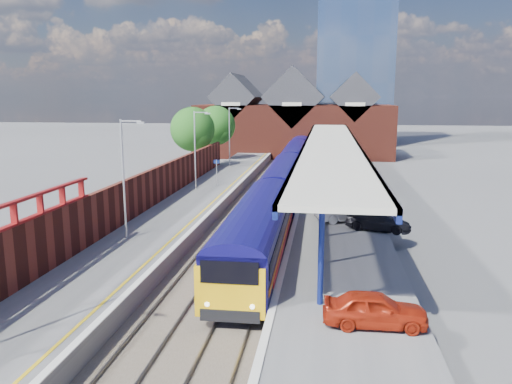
% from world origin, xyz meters
% --- Properties ---
extents(ground, '(240.00, 240.00, 0.00)m').
position_xyz_m(ground, '(0.00, 30.00, 0.00)').
color(ground, '#5B5B5E').
rests_on(ground, ground).
extents(ballast_bed, '(6.00, 76.00, 0.06)m').
position_xyz_m(ballast_bed, '(0.00, 20.00, 0.03)').
color(ballast_bed, '#473D33').
rests_on(ballast_bed, ground).
extents(rails, '(4.51, 76.00, 0.14)m').
position_xyz_m(rails, '(0.00, 20.00, 0.12)').
color(rails, slate).
rests_on(rails, ground).
extents(left_platform, '(5.00, 76.00, 1.00)m').
position_xyz_m(left_platform, '(-5.50, 20.00, 0.50)').
color(left_platform, '#565659').
rests_on(left_platform, ground).
extents(right_platform, '(6.00, 76.00, 1.00)m').
position_xyz_m(right_platform, '(6.00, 20.00, 0.50)').
color(right_platform, '#565659').
rests_on(right_platform, ground).
extents(coping_left, '(0.30, 76.00, 0.05)m').
position_xyz_m(coping_left, '(-3.15, 20.00, 1.02)').
color(coping_left, silver).
rests_on(coping_left, left_platform).
extents(coping_right, '(0.30, 76.00, 0.05)m').
position_xyz_m(coping_right, '(3.15, 20.00, 1.02)').
color(coping_right, silver).
rests_on(coping_right, right_platform).
extents(yellow_line, '(0.14, 76.00, 0.01)m').
position_xyz_m(yellow_line, '(-3.75, 20.00, 1.01)').
color(yellow_line, yellow).
rests_on(yellow_line, left_platform).
extents(train, '(2.96, 65.93, 3.45)m').
position_xyz_m(train, '(1.49, 29.72, 2.12)').
color(train, '#0E0B4F').
rests_on(train, ground).
extents(canopy, '(4.50, 52.00, 4.48)m').
position_xyz_m(canopy, '(5.48, 21.95, 5.25)').
color(canopy, navy).
rests_on(canopy, right_platform).
extents(lamp_post_b, '(1.48, 0.18, 7.00)m').
position_xyz_m(lamp_post_b, '(-6.36, 6.00, 4.99)').
color(lamp_post_b, '#A5A8AA').
rests_on(lamp_post_b, left_platform).
extents(lamp_post_c, '(1.48, 0.18, 7.00)m').
position_xyz_m(lamp_post_c, '(-6.36, 22.00, 4.99)').
color(lamp_post_c, '#A5A8AA').
rests_on(lamp_post_c, left_platform).
extents(lamp_post_d, '(1.48, 0.18, 7.00)m').
position_xyz_m(lamp_post_d, '(-6.36, 38.00, 4.99)').
color(lamp_post_d, '#A5A8AA').
rests_on(lamp_post_d, left_platform).
extents(platform_sign, '(0.55, 0.08, 2.50)m').
position_xyz_m(platform_sign, '(-5.00, 24.00, 2.69)').
color(platform_sign, '#A5A8AA').
rests_on(platform_sign, left_platform).
extents(brick_wall, '(0.35, 50.00, 3.86)m').
position_xyz_m(brick_wall, '(-8.10, 13.54, 2.45)').
color(brick_wall, '#571F17').
rests_on(brick_wall, left_platform).
extents(station_building, '(30.00, 12.12, 13.78)m').
position_xyz_m(station_building, '(0.00, 58.00, 5.45)').
color(station_building, '#571F17').
rests_on(station_building, ground).
extents(glass_tower, '(14.20, 14.20, 40.30)m').
position_xyz_m(glass_tower, '(10.00, 80.00, 20.20)').
color(glass_tower, slate).
rests_on(glass_tower, ground).
extents(tree_near, '(5.20, 5.20, 8.10)m').
position_xyz_m(tree_near, '(-10.35, 35.91, 5.35)').
color(tree_near, '#382314').
rests_on(tree_near, ground).
extents(tree_far, '(5.20, 5.20, 8.10)m').
position_xyz_m(tree_far, '(-9.35, 43.91, 5.35)').
color(tree_far, '#382314').
rests_on(tree_far, ground).
extents(parked_car_red, '(3.80, 1.60, 1.28)m').
position_xyz_m(parked_car_red, '(7.01, -3.68, 1.64)').
color(parked_car_red, '#A7220D').
rests_on(parked_car_red, right_platform).
extents(parked_car_silver, '(4.38, 2.93, 1.36)m').
position_xyz_m(parked_car_silver, '(6.57, 12.06, 1.68)').
color(parked_car_silver, silver).
rests_on(parked_car_silver, right_platform).
extents(parked_car_dark, '(4.33, 2.76, 1.17)m').
position_xyz_m(parked_car_dark, '(8.45, 9.96, 1.58)').
color(parked_car_dark, black).
rests_on(parked_car_dark, right_platform).
extents(parked_car_blue, '(4.84, 3.58, 1.22)m').
position_xyz_m(parked_car_blue, '(7.73, 12.88, 1.61)').
color(parked_car_blue, navy).
rests_on(parked_car_blue, right_platform).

